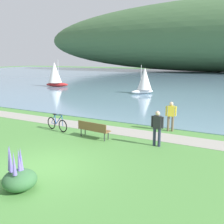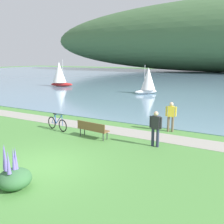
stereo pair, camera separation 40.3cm
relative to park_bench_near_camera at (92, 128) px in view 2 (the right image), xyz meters
name	(u,v)px [view 2 (the right image)]	position (x,y,z in m)	size (l,w,h in m)	color
ground_plane	(40,167)	(0.22, -4.03, -0.52)	(200.00, 200.00, 0.00)	#518E42
bay_water	(215,79)	(0.22, 43.65, -0.50)	(180.00, 80.00, 0.04)	#6B8EA8
distant_hillside	(219,35)	(-3.48, 72.91, 10.17)	(118.47, 28.00, 21.30)	#42663D
shoreline_path	(113,130)	(0.22, 1.85, -0.52)	(60.00, 1.50, 0.01)	#A39E93
park_bench_near_camera	(92,128)	(0.00, 0.00, 0.00)	(1.84, 0.65, 0.88)	brown
bicycle_leaning_near_bench	(57,123)	(-2.63, 0.26, -0.12)	(1.74, 0.45, 1.01)	black
person_at_shoreline	(171,115)	(3.22, 3.18, 0.46)	(0.59, 0.31, 1.71)	#72604C
person_on_the_grass	(156,127)	(3.32, 0.36, 0.46)	(0.61, 0.22, 1.71)	#282D47
echium_bush_beside_closest	(14,177)	(0.74, -5.64, -0.12)	(1.08, 1.08, 1.54)	#386B3D
sailboat_mid_bay	(148,80)	(-3.63, 17.14, 1.08)	(2.57, 2.71, 3.32)	white
sailboat_toward_hillside	(60,74)	(-17.88, 18.30, 1.35)	(3.43, 2.50, 3.88)	#B22323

